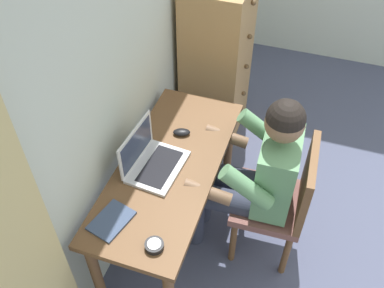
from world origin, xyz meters
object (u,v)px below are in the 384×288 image
at_px(person_seated, 254,172).
at_px(notebook_pad, 111,220).
at_px(laptop, 151,159).
at_px(chair, 282,199).
at_px(computer_mouse, 182,132).
at_px(desk, 170,179).
at_px(dresser, 217,61).
at_px(desk_clock, 154,245).

xyz_separation_m(person_seated, notebook_pad, (-0.58, 0.58, 0.06)).
bearing_deg(laptop, person_seated, -71.02).
relative_size(chair, computer_mouse, 8.68).
xyz_separation_m(laptop, notebook_pad, (-0.40, 0.04, -0.05)).
xyz_separation_m(desk, person_seated, (0.15, -0.45, 0.06)).
bearing_deg(computer_mouse, desk, 165.66).
height_order(desk, laptop, laptop).
relative_size(dresser, notebook_pad, 5.96).
height_order(desk, desk_clock, desk_clock).
height_order(chair, laptop, laptop).
distance_m(chair, person_seated, 0.26).
bearing_deg(notebook_pad, person_seated, -30.54).
distance_m(person_seated, desk_clock, 0.73).
bearing_deg(dresser, desk, -176.97).
xyz_separation_m(person_seated, laptop, (-0.18, 0.54, 0.10)).
bearing_deg(desk, chair, -76.12).
distance_m(dresser, computer_mouse, 0.92).
height_order(dresser, notebook_pad, dresser).
bearing_deg(person_seated, notebook_pad, 135.06).
bearing_deg(computer_mouse, chair, -116.27).
relative_size(chair, laptop, 2.41).
xyz_separation_m(chair, person_seated, (-0.01, 0.18, 0.18)).
xyz_separation_m(computer_mouse, desk_clock, (-0.75, -0.13, -0.00)).
relative_size(laptop, computer_mouse, 3.59).
height_order(chair, desk_clock, chair).
height_order(desk, dresser, dresser).
distance_m(computer_mouse, notebook_pad, 0.70).
bearing_deg(desk_clock, computer_mouse, 10.07).
height_order(desk, notebook_pad, notebook_pad).
bearing_deg(laptop, computer_mouse, -14.48).
bearing_deg(desk, computer_mouse, 3.40).
xyz_separation_m(dresser, notebook_pad, (-1.60, 0.07, 0.10)).
height_order(desk, person_seated, person_seated).
bearing_deg(laptop, chair, -75.11).
bearing_deg(person_seated, desk_clock, 153.19).
bearing_deg(desk, person_seated, -71.59).
bearing_deg(notebook_pad, desk_clock, -90.45).
relative_size(dresser, chair, 1.44).
relative_size(person_seated, laptop, 3.30).
bearing_deg(notebook_pad, laptop, 7.96).
height_order(laptop, desk_clock, laptop).
bearing_deg(desk, laptop, 111.77).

